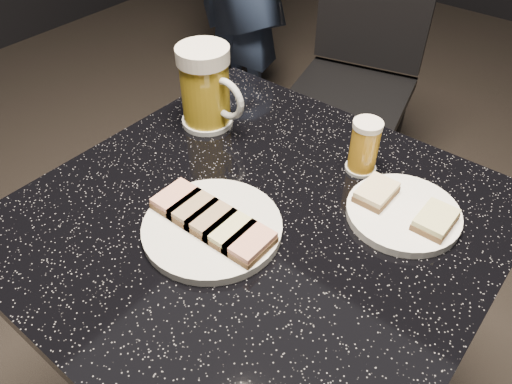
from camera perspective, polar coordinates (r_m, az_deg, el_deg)
plate_large at (r=0.76m, az=-5.02°, el=-4.07°), size 0.21×0.21×0.01m
plate_small at (r=0.82m, az=16.46°, el=-2.33°), size 0.18×0.18×0.01m
table at (r=0.97m, az=-0.00°, el=-12.93°), size 0.70×0.70×0.75m
beer_mug at (r=0.95m, az=-5.70°, el=11.81°), size 0.15×0.10×0.16m
beer_tumbler at (r=0.87m, az=12.26°, el=5.08°), size 0.05×0.05×0.10m
chair at (r=1.72m, az=11.43°, el=13.00°), size 0.44×0.44×0.85m
canapes_on_plate_large at (r=0.75m, az=-5.09°, el=-3.20°), size 0.20×0.07×0.02m
canapes_on_plate_small at (r=0.81m, az=16.68°, el=-1.50°), size 0.15×0.07×0.02m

